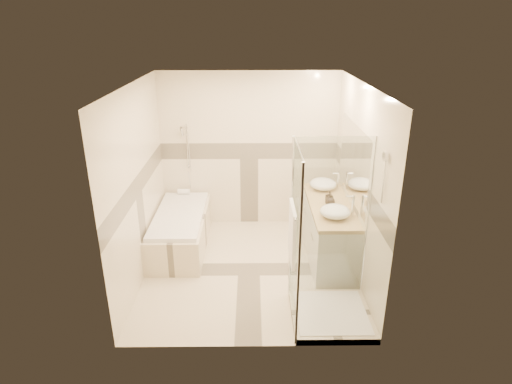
{
  "coord_description": "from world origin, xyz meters",
  "views": [
    {
      "loc": [
        0.05,
        -5.07,
        3.2
      ],
      "look_at": [
        0.1,
        0.25,
        1.05
      ],
      "focal_mm": 30.0,
      "sensor_mm": 36.0,
      "label": 1
    }
  ],
  "objects_px": {
    "bathtub": "(180,228)",
    "amenity_bottle_a": "(329,197)",
    "vanity": "(329,231)",
    "vessel_sink_near": "(323,184)",
    "amenity_bottle_b": "(330,200)",
    "shower_enclosure": "(322,277)",
    "vessel_sink_far": "(335,211)"
  },
  "relations": [
    {
      "from": "bathtub",
      "to": "amenity_bottle_b",
      "type": "bearing_deg",
      "value": -10.84
    },
    {
      "from": "shower_enclosure",
      "to": "amenity_bottle_b",
      "type": "bearing_deg",
      "value": 77.32
    },
    {
      "from": "shower_enclosure",
      "to": "amenity_bottle_a",
      "type": "distance_m",
      "value": 1.39
    },
    {
      "from": "vessel_sink_near",
      "to": "vessel_sink_far",
      "type": "xyz_separation_m",
      "value": [
        0.0,
        -0.98,
        -0.0
      ]
    },
    {
      "from": "vessel_sink_near",
      "to": "vessel_sink_far",
      "type": "height_order",
      "value": "vessel_sink_near"
    },
    {
      "from": "bathtub",
      "to": "shower_enclosure",
      "type": "distance_m",
      "value": 2.47
    },
    {
      "from": "amenity_bottle_a",
      "to": "amenity_bottle_b",
      "type": "distance_m",
      "value": 0.08
    },
    {
      "from": "vanity",
      "to": "vessel_sink_near",
      "type": "distance_m",
      "value": 0.75
    },
    {
      "from": "vessel_sink_near",
      "to": "amenity_bottle_a",
      "type": "relative_size",
      "value": 2.23
    },
    {
      "from": "vessel_sink_far",
      "to": "vessel_sink_near",
      "type": "bearing_deg",
      "value": 90.0
    },
    {
      "from": "shower_enclosure",
      "to": "vessel_sink_far",
      "type": "relative_size",
      "value": 5.25
    },
    {
      "from": "bathtub",
      "to": "amenity_bottle_a",
      "type": "distance_m",
      "value": 2.25
    },
    {
      "from": "bathtub",
      "to": "amenity_bottle_b",
      "type": "xyz_separation_m",
      "value": [
        2.13,
        -0.41,
        0.63
      ]
    },
    {
      "from": "shower_enclosure",
      "to": "vessel_sink_near",
      "type": "relative_size",
      "value": 5.14
    },
    {
      "from": "vessel_sink_far",
      "to": "vanity",
      "type": "bearing_deg",
      "value": 87.29
    },
    {
      "from": "bathtub",
      "to": "amenity_bottle_a",
      "type": "xyz_separation_m",
      "value": [
        2.13,
        -0.33,
        0.63
      ]
    },
    {
      "from": "amenity_bottle_a",
      "to": "amenity_bottle_b",
      "type": "relative_size",
      "value": 1.03
    },
    {
      "from": "bathtub",
      "to": "vessel_sink_far",
      "type": "distance_m",
      "value": 2.35
    },
    {
      "from": "vessel_sink_near",
      "to": "amenity_bottle_a",
      "type": "xyz_separation_m",
      "value": [
        0.0,
        -0.54,
        0.01
      ]
    },
    {
      "from": "shower_enclosure",
      "to": "amenity_bottle_b",
      "type": "height_order",
      "value": "shower_enclosure"
    },
    {
      "from": "bathtub",
      "to": "amenity_bottle_b",
      "type": "distance_m",
      "value": 2.26
    },
    {
      "from": "vanity",
      "to": "vessel_sink_near",
      "type": "height_order",
      "value": "vessel_sink_near"
    },
    {
      "from": "shower_enclosure",
      "to": "vessel_sink_far",
      "type": "height_order",
      "value": "shower_enclosure"
    },
    {
      "from": "bathtub",
      "to": "vessel_sink_far",
      "type": "height_order",
      "value": "vessel_sink_far"
    },
    {
      "from": "shower_enclosure",
      "to": "vessel_sink_near",
      "type": "bearing_deg",
      "value": 81.51
    },
    {
      "from": "bathtub",
      "to": "amenity_bottle_a",
      "type": "bearing_deg",
      "value": -8.84
    },
    {
      "from": "vanity",
      "to": "shower_enclosure",
      "type": "xyz_separation_m",
      "value": [
        -0.29,
        -1.27,
        0.08
      ]
    },
    {
      "from": "vessel_sink_far",
      "to": "amenity_bottle_a",
      "type": "xyz_separation_m",
      "value": [
        0.0,
        0.44,
        0.01
      ]
    },
    {
      "from": "vanity",
      "to": "amenity_bottle_a",
      "type": "distance_m",
      "value": 0.51
    },
    {
      "from": "bathtub",
      "to": "vanity",
      "type": "relative_size",
      "value": 1.05
    },
    {
      "from": "shower_enclosure",
      "to": "vessel_sink_near",
      "type": "xyz_separation_m",
      "value": [
        0.27,
        1.83,
        0.42
      ]
    },
    {
      "from": "shower_enclosure",
      "to": "amenity_bottle_a",
      "type": "height_order",
      "value": "shower_enclosure"
    }
  ]
}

